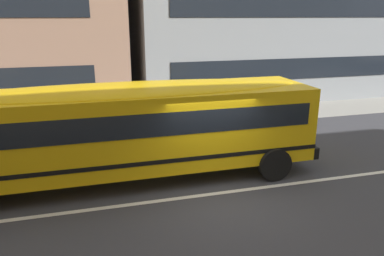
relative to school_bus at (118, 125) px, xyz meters
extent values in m
plane|color=#38383D|center=(2.41, -1.61, -1.68)|extent=(400.00, 400.00, 0.00)
cube|color=gray|center=(2.41, 5.94, -1.68)|extent=(120.00, 3.00, 0.01)
cube|color=silver|center=(2.41, -1.61, -1.68)|extent=(110.00, 0.16, 0.01)
cube|color=yellow|center=(0.25, 0.00, -0.11)|extent=(10.82, 2.48, 2.16)
cube|color=black|center=(5.73, 0.01, -1.01)|extent=(0.20, 2.46, 0.35)
cube|color=black|center=(0.25, 0.00, 0.28)|extent=(10.17, 2.52, 0.63)
cube|color=black|center=(0.25, 0.00, -0.75)|extent=(10.84, 2.51, 0.12)
ellipsoid|color=yellow|center=(0.25, 0.00, 0.97)|extent=(10.39, 2.29, 0.35)
cylinder|color=red|center=(-3.22, 1.40, -0.22)|extent=(0.43, 0.43, 0.03)
cylinder|color=black|center=(4.36, -1.22, -1.19)|extent=(0.98, 0.28, 0.98)
cylinder|color=black|center=(4.35, 1.24, -1.19)|extent=(0.98, 0.28, 0.98)
cube|color=black|center=(9.45, 7.42, 0.24)|extent=(12.66, 0.04, 1.10)
cube|color=black|center=(9.45, 7.42, 3.44)|extent=(12.66, 0.04, 1.10)
camera|label=1|loc=(-0.59, -10.17, 2.98)|focal=34.33mm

